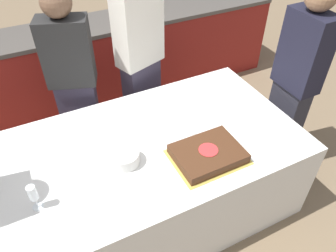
{
  "coord_description": "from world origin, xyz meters",
  "views": [
    {
      "loc": [
        -0.62,
        -1.52,
        2.31
      ],
      "look_at": [
        0.14,
        0.0,
        0.83
      ],
      "focal_mm": 35.0,
      "sensor_mm": 36.0,
      "label": 1
    }
  ],
  "objects_px": {
    "wine_glass": "(33,194)",
    "person_cutting_cake": "(140,61)",
    "person_standing_back": "(74,83)",
    "cake": "(208,154)",
    "plate_stack": "(124,158)",
    "person_seated_right": "(296,80)"
  },
  "relations": [
    {
      "from": "plate_stack",
      "to": "person_cutting_cake",
      "type": "bearing_deg",
      "value": 60.99
    },
    {
      "from": "cake",
      "to": "person_seated_right",
      "type": "bearing_deg",
      "value": 16.57
    },
    {
      "from": "wine_glass",
      "to": "person_standing_back",
      "type": "height_order",
      "value": "person_standing_back"
    },
    {
      "from": "wine_glass",
      "to": "person_cutting_cake",
      "type": "distance_m",
      "value": 1.47
    },
    {
      "from": "wine_glass",
      "to": "person_standing_back",
      "type": "xyz_separation_m",
      "value": [
        0.48,
        1.01,
        -0.01
      ]
    },
    {
      "from": "cake",
      "to": "wine_glass",
      "type": "xyz_separation_m",
      "value": [
        -1.07,
        0.1,
        0.09
      ]
    },
    {
      "from": "plate_stack",
      "to": "wine_glass",
      "type": "relative_size",
      "value": 1.12
    },
    {
      "from": "cake",
      "to": "wine_glass",
      "type": "bearing_deg",
      "value": 174.48
    },
    {
      "from": "person_cutting_cake",
      "to": "person_standing_back",
      "type": "bearing_deg",
      "value": -19.33
    },
    {
      "from": "person_standing_back",
      "to": "plate_stack",
      "type": "bearing_deg",
      "value": 115.36
    },
    {
      "from": "wine_glass",
      "to": "person_seated_right",
      "type": "distance_m",
      "value": 2.08
    },
    {
      "from": "cake",
      "to": "person_cutting_cake",
      "type": "relative_size",
      "value": 0.28
    },
    {
      "from": "plate_stack",
      "to": "wine_glass",
      "type": "xyz_separation_m",
      "value": [
        -0.57,
        -0.1,
        0.08
      ]
    },
    {
      "from": "plate_stack",
      "to": "person_seated_right",
      "type": "height_order",
      "value": "person_seated_right"
    },
    {
      "from": "person_standing_back",
      "to": "person_cutting_cake",
      "type": "bearing_deg",
      "value": -159.83
    },
    {
      "from": "person_cutting_cake",
      "to": "person_standing_back",
      "type": "distance_m",
      "value": 0.59
    },
    {
      "from": "wine_glass",
      "to": "plate_stack",
      "type": "bearing_deg",
      "value": 10.21
    },
    {
      "from": "person_cutting_cake",
      "to": "person_seated_right",
      "type": "relative_size",
      "value": 1.03
    },
    {
      "from": "plate_stack",
      "to": "person_standing_back",
      "type": "distance_m",
      "value": 0.91
    },
    {
      "from": "cake",
      "to": "person_cutting_cake",
      "type": "distance_m",
      "value": 1.12
    },
    {
      "from": "wine_glass",
      "to": "person_standing_back",
      "type": "bearing_deg",
      "value": 64.41
    },
    {
      "from": "person_cutting_cake",
      "to": "person_standing_back",
      "type": "xyz_separation_m",
      "value": [
        -0.59,
        0.0,
        -0.05
      ]
    }
  ]
}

